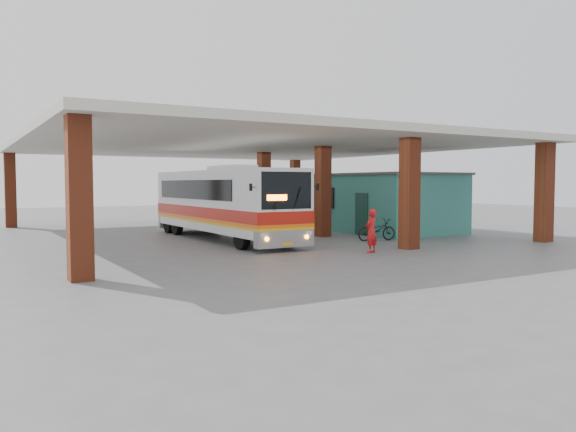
{
  "coord_description": "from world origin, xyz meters",
  "views": [
    {
      "loc": [
        -12.31,
        -19.42,
        2.57
      ],
      "look_at": [
        -0.75,
        0.0,
        1.25
      ],
      "focal_mm": 35.0,
      "sensor_mm": 36.0,
      "label": 1
    }
  ],
  "objects_px": {
    "coach_bus": "(223,203)",
    "pedestrian": "(371,231)",
    "motorcycle": "(377,230)",
    "red_chair": "(317,224)"
  },
  "relations": [
    {
      "from": "coach_bus",
      "to": "pedestrian",
      "type": "xyz_separation_m",
      "value": [
        2.65,
        -7.34,
        -0.86
      ]
    },
    {
      "from": "coach_bus",
      "to": "motorcycle",
      "type": "height_order",
      "value": "coach_bus"
    },
    {
      "from": "motorcycle",
      "to": "pedestrian",
      "type": "xyz_separation_m",
      "value": [
        -3.0,
        -3.29,
        0.32
      ]
    },
    {
      "from": "motorcycle",
      "to": "coach_bus",
      "type": "bearing_deg",
      "value": 63.86
    },
    {
      "from": "motorcycle",
      "to": "red_chair",
      "type": "distance_m",
      "value": 6.24
    },
    {
      "from": "pedestrian",
      "to": "red_chair",
      "type": "relative_size",
      "value": 2.16
    },
    {
      "from": "motorcycle",
      "to": "red_chair",
      "type": "bearing_deg",
      "value": 1.24
    },
    {
      "from": "motorcycle",
      "to": "pedestrian",
      "type": "height_order",
      "value": "pedestrian"
    },
    {
      "from": "coach_bus",
      "to": "red_chair",
      "type": "xyz_separation_m",
      "value": [
        6.54,
        2.13,
        -1.32
      ]
    },
    {
      "from": "pedestrian",
      "to": "red_chair",
      "type": "xyz_separation_m",
      "value": [
        3.89,
        9.47,
        -0.47
      ]
    }
  ]
}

